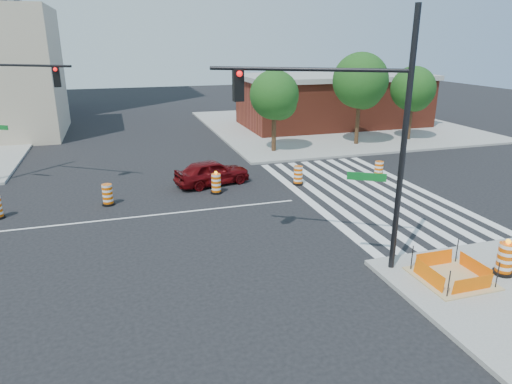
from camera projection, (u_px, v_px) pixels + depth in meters
ground at (146, 216)px, 20.43m from camera, size 120.00×120.00×0.00m
sidewalk_ne at (332, 125)px, 41.76m from camera, size 22.00×22.00×0.15m
crosswalk_east at (363, 193)px, 23.49m from camera, size 6.75×13.50×0.01m
lane_centerline at (146, 216)px, 20.43m from camera, size 14.00×0.12×0.01m
excavation_pit at (451, 277)px, 14.73m from camera, size 2.20×2.20×0.90m
brick_storefront at (333, 100)px, 41.05m from camera, size 16.50×8.50×4.60m
red_coupe at (212, 172)px, 24.66m from camera, size 4.35×2.57×1.39m
signal_pole_se at (348, 119)px, 14.34m from camera, size 5.53×3.32×8.36m
signal_pole_nw at (3, 94)px, 23.25m from camera, size 5.09×3.44×7.95m
pit_drum at (505, 260)px, 14.90m from camera, size 0.64×0.64×1.26m
tree_north_c at (275, 98)px, 30.74m from camera, size 3.36×3.32×5.64m
tree_north_d at (360, 84)px, 32.64m from camera, size 3.95×3.95×6.72m
tree_north_e at (413, 91)px, 34.44m from camera, size 3.37×3.34×5.68m
median_drum_2 at (108, 195)px, 21.66m from camera, size 0.60×0.60×1.02m
median_drum_3 at (216, 184)px, 23.32m from camera, size 0.60×0.60×1.18m
median_drum_4 at (298, 176)px, 24.75m from camera, size 0.60×0.60×1.02m
median_drum_5 at (379, 171)px, 25.70m from camera, size 0.60×0.60×1.02m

